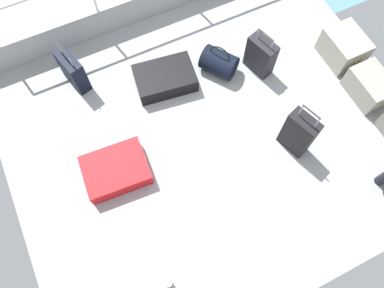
# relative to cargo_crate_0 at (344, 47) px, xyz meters

# --- Properties ---
(ground_plane) EXTENTS (4.40, 5.20, 0.06)m
(ground_plane) POSITION_rel_cargo_crate_0_xyz_m (0.30, -2.20, -0.23)
(ground_plane) COLOR #939699
(gunwale_port) EXTENTS (0.06, 5.20, 0.45)m
(gunwale_port) POSITION_rel_cargo_crate_0_xyz_m (-1.87, -2.20, 0.02)
(gunwale_port) COLOR #939699
(gunwale_port) RESTS_ON ground_plane
(cargo_crate_0) EXTENTS (0.61, 0.47, 0.41)m
(cargo_crate_0) POSITION_rel_cargo_crate_0_xyz_m (0.00, 0.00, 0.00)
(cargo_crate_0) COLOR #9E9989
(cargo_crate_0) RESTS_ON ground_plane
(cargo_crate_1) EXTENTS (0.62, 0.41, 0.36)m
(cargo_crate_1) POSITION_rel_cargo_crate_0_xyz_m (0.67, -0.04, -0.02)
(cargo_crate_1) COLOR gray
(cargo_crate_1) RESTS_ON ground_plane
(suitcase_0) EXTENTS (0.44, 0.30, 0.71)m
(suitcase_0) POSITION_rel_cargo_crate_0_xyz_m (-0.34, -1.15, 0.07)
(suitcase_0) COLOR black
(suitcase_0) RESTS_ON ground_plane
(suitcase_1) EXTENTS (0.48, 0.29, 0.73)m
(suitcase_1) POSITION_rel_cargo_crate_0_xyz_m (-1.22, -3.52, 0.06)
(suitcase_1) COLOR black
(suitcase_1) RESTS_ON ground_plane
(suitcase_2) EXTENTS (0.64, 0.87, 0.24)m
(suitcase_2) POSITION_rel_cargo_crate_0_xyz_m (-0.67, -2.44, -0.08)
(suitcase_2) COLOR black
(suitcase_2) RESTS_ON ground_plane
(suitcase_3) EXTENTS (0.42, 0.30, 0.89)m
(suitcase_3) POSITION_rel_cargo_crate_0_xyz_m (0.89, -1.35, 0.14)
(suitcase_3) COLOR black
(suitcase_3) RESTS_ON ground_plane
(suitcase_4) EXTENTS (0.64, 0.81, 0.22)m
(suitcase_4) POSITION_rel_cargo_crate_0_xyz_m (0.27, -3.52, -0.09)
(suitcase_4) COLOR red
(suitcase_4) RESTS_ON ground_plane
(duffel_bag) EXTENTS (0.58, 0.55, 0.50)m
(duffel_bag) POSITION_rel_cargo_crate_0_xyz_m (-0.55, -1.67, -0.03)
(duffel_bag) COLOR black
(duffel_bag) RESTS_ON ground_plane
(paper_cup) EXTENTS (0.08, 0.08, 0.10)m
(paper_cup) POSITION_rel_cargo_crate_0_xyz_m (1.74, -3.48, -0.15)
(paper_cup) COLOR white
(paper_cup) RESTS_ON ground_plane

